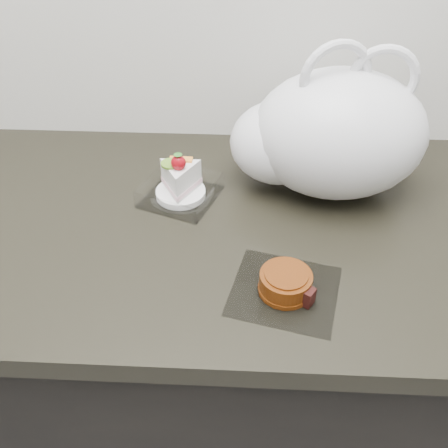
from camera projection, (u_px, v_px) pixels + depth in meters
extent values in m
cube|color=black|center=(202.00, 367.00, 1.22)|extent=(2.00, 0.60, 0.86)
cube|color=black|center=(196.00, 227.00, 0.93)|extent=(2.04, 0.64, 0.04)
cube|color=white|center=(181.00, 196.00, 0.97)|extent=(0.17, 0.17, 0.00)
cylinder|color=white|center=(181.00, 193.00, 0.96)|extent=(0.10, 0.10, 0.01)
ellipsoid|color=#B80C1C|center=(178.00, 163.00, 0.91)|extent=(0.03, 0.02, 0.03)
cone|color=#2D7223|center=(178.00, 156.00, 0.90)|extent=(0.02, 0.02, 0.01)
cylinder|color=olive|center=(170.00, 164.00, 0.92)|extent=(0.03, 0.03, 0.00)
cube|color=orange|center=(181.00, 159.00, 0.93)|extent=(0.04, 0.02, 0.00)
cube|color=white|center=(285.00, 291.00, 0.78)|extent=(0.19, 0.19, 0.00)
cylinder|color=#672E0C|center=(285.00, 283.00, 0.77)|extent=(0.09, 0.09, 0.03)
cylinder|color=#672E0C|center=(285.00, 289.00, 0.78)|extent=(0.09, 0.09, 0.01)
cylinder|color=#672E0C|center=(286.00, 274.00, 0.76)|extent=(0.07, 0.07, 0.00)
cube|color=black|center=(306.00, 296.00, 0.75)|extent=(0.03, 0.03, 0.03)
ellipsoid|color=silver|center=(338.00, 134.00, 0.92)|extent=(0.35, 0.28, 0.24)
ellipsoid|color=silver|center=(279.00, 143.00, 0.94)|extent=(0.21, 0.19, 0.16)
torus|color=silver|center=(336.00, 78.00, 0.85)|extent=(0.13, 0.05, 0.13)
torus|color=silver|center=(383.00, 79.00, 0.85)|extent=(0.12, 0.03, 0.12)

